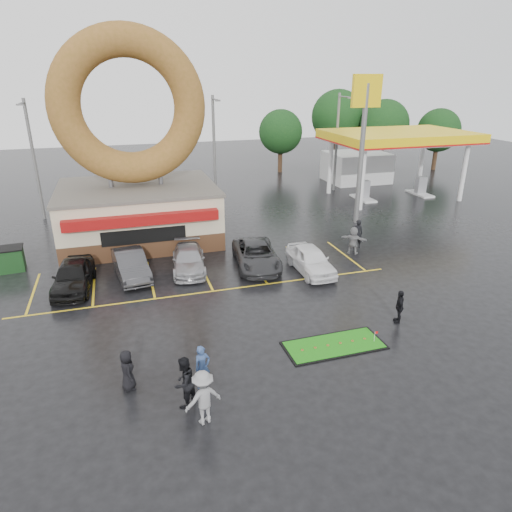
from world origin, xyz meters
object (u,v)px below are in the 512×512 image
object	(u,v)px
car_grey	(256,255)
person_blue	(202,367)
shell_sign	(364,123)
car_white	(311,260)
car_black	(73,276)
streetlight_left	(34,157)
car_dgrey	(131,265)
donut_shop	(136,174)
gas_station	(379,152)
dumpster	(7,260)
streetlight_mid	(214,147)
streetlight_right	(337,140)
person_cameraman	(399,306)
putting_green	(334,345)
car_silver	(189,260)

from	to	relation	value
car_grey	person_blue	size ratio (longest dim) A/B	3.09
shell_sign	car_white	distance (m)	12.43
car_white	car_black	bearing A→B (deg)	173.01
streetlight_left	car_dgrey	bearing A→B (deg)	-65.74
donut_shop	car_white	distance (m)	12.97
streetlight_left	car_grey	world-z (taller)	streetlight_left
gas_station	dumpster	distance (m)	32.95
person_blue	dumpster	distance (m)	16.29
streetlight_mid	car_dgrey	world-z (taller)	streetlight_mid
shell_sign	person_blue	distance (m)	23.01
donut_shop	car_black	distance (m)	8.98
gas_station	streetlight_right	bearing A→B (deg)	166.25
donut_shop	person_cameraman	distance (m)	18.76
streetlight_left	car_grey	xyz separation A→B (m)	(13.14, -13.97, -4.07)
streetlight_left	streetlight_mid	size ratio (longest dim) A/B	1.00
person_blue	person_cameraman	bearing A→B (deg)	-6.02
car_grey	streetlight_right	bearing A→B (deg)	58.73
streetlight_left	putting_green	bearing A→B (deg)	-59.19
shell_sign	putting_green	size ratio (longest dim) A/B	2.51
streetlight_right	car_silver	world-z (taller)	streetlight_right
streetlight_right	car_silver	distance (m)	23.10
shell_sign	streetlight_left	bearing A→B (deg)	161.01
person_blue	streetlight_mid	bearing A→B (deg)	58.53
donut_shop	dumpster	xyz separation A→B (m)	(-7.76, -3.45, -3.81)
streetlight_mid	car_silver	bearing A→B (deg)	-108.28
person_cameraman	car_grey	bearing A→B (deg)	-127.58
gas_station	car_silver	distance (m)	25.43
car_silver	dumpster	world-z (taller)	car_silver
car_dgrey	donut_shop	bearing A→B (deg)	74.07
car_grey	person_blue	distance (m)	11.36
dumpster	person_cameraman	bearing A→B (deg)	-38.54
gas_station	person_blue	world-z (taller)	gas_station
streetlight_mid	streetlight_right	size ratio (longest dim) A/B	1.00
shell_sign	dumpster	bearing A→B (deg)	-174.05
car_black	car_silver	xyz separation A→B (m)	(6.18, 0.76, -0.12)
streetlight_mid	car_dgrey	xyz separation A→B (m)	(-7.97, -14.38, -4.05)
shell_sign	person_cameraman	size ratio (longest dim) A/B	6.75
streetlight_right	streetlight_mid	bearing A→B (deg)	-175.24
car_black	car_white	xyz separation A→B (m)	(12.80, -1.52, -0.03)
streetlight_right	car_white	bearing A→B (deg)	-119.85
streetlight_mid	car_silver	world-z (taller)	streetlight_mid
streetlight_right	person_blue	distance (m)	31.95
streetlight_mid	putting_green	distance (m)	24.54
car_silver	person_blue	size ratio (longest dim) A/B	2.68
car_dgrey	person_cameraman	world-z (taller)	person_cameraman
shell_sign	streetlight_mid	bearing A→B (deg)	135.27
donut_shop	car_grey	world-z (taller)	donut_shop
donut_shop	car_silver	size ratio (longest dim) A/B	3.01
dumpster	shell_sign	bearing A→B (deg)	0.16
car_grey	car_white	size ratio (longest dim) A/B	1.19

